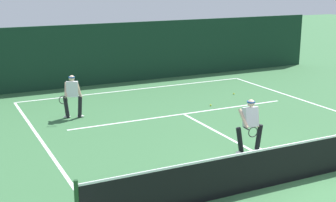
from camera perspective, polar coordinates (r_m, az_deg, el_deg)
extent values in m
plane|color=#37693E|center=(12.48, 15.98, -8.91)|extent=(80.00, 80.00, 0.00)
cube|color=white|center=(21.29, -3.69, 1.42)|extent=(10.60, 0.10, 0.01)
cube|color=white|center=(17.44, 1.87, -1.55)|extent=(8.64, 0.10, 0.01)
cube|color=white|center=(14.82, 7.73, -4.66)|extent=(0.10, 6.40, 0.01)
cube|color=black|center=(12.31, 16.14, -6.87)|extent=(11.43, 0.02, 0.95)
cube|color=white|center=(12.14, 16.31, -4.66)|extent=(11.43, 0.03, 0.05)
cylinder|color=black|center=(13.93, 10.79, -4.37)|extent=(0.24, 0.15, 0.80)
cylinder|color=black|center=(13.61, 8.61, -4.73)|extent=(0.28, 0.16, 0.80)
ellipsoid|color=white|center=(14.04, 10.73, -5.71)|extent=(0.27, 0.13, 0.09)
ellipsoid|color=white|center=(13.73, 8.55, -6.10)|extent=(0.27, 0.13, 0.09)
cube|color=silver|center=(13.56, 9.84, -1.88)|extent=(0.42, 0.32, 0.58)
cylinder|color=beige|center=(13.69, 10.63, -1.87)|extent=(0.16, 0.10, 0.61)
cylinder|color=beige|center=(13.45, 9.02, -2.09)|extent=(0.12, 0.50, 0.49)
sphere|color=beige|center=(13.46, 9.91, -0.26)|extent=(0.21, 0.21, 0.21)
cylinder|color=#19478C|center=(13.45, 9.92, -0.11)|extent=(0.24, 0.24, 0.04)
cylinder|color=black|center=(13.29, 9.36, -3.27)|extent=(0.05, 0.26, 0.03)
torus|color=black|center=(13.02, 10.15, -3.69)|extent=(0.29, 0.04, 0.29)
cylinder|color=black|center=(17.19, -10.50, -0.71)|extent=(0.22, 0.19, 0.78)
cylinder|color=black|center=(17.23, -12.07, -0.75)|extent=(0.25, 0.20, 0.78)
ellipsoid|color=white|center=(17.28, -10.44, -1.80)|extent=(0.28, 0.19, 0.09)
ellipsoid|color=white|center=(17.32, -12.01, -1.85)|extent=(0.28, 0.19, 0.09)
cube|color=silver|center=(17.05, -11.39, 1.41)|extent=(0.46, 0.37, 0.56)
cylinder|color=beige|center=(17.04, -10.64, 1.35)|extent=(0.25, 0.16, 0.60)
cylinder|color=beige|center=(17.07, -12.13, 1.30)|extent=(0.24, 0.46, 0.51)
sphere|color=beige|center=(16.96, -11.46, 2.69)|extent=(0.21, 0.21, 0.21)
cylinder|color=#19478C|center=(16.96, -11.47, 2.81)|extent=(0.29, 0.29, 0.04)
cylinder|color=black|center=(16.88, -12.34, 0.41)|extent=(0.12, 0.26, 0.03)
torus|color=black|center=(16.56, -12.44, 0.13)|extent=(0.29, 0.12, 0.29)
sphere|color=#D1E033|center=(20.49, 7.89, 0.87)|extent=(0.07, 0.07, 0.07)
sphere|color=#D1E033|center=(18.57, 5.13, -0.50)|extent=(0.07, 0.07, 0.07)
cube|color=#133122|center=(22.57, -5.41, 5.78)|extent=(21.38, 0.12, 2.82)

